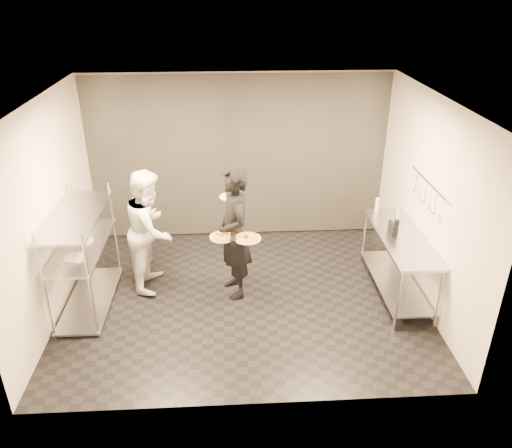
{
  "coord_description": "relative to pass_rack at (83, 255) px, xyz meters",
  "views": [
    {
      "loc": [
        -0.17,
        -5.93,
        4.13
      ],
      "look_at": [
        0.18,
        0.12,
        1.1
      ],
      "focal_mm": 35.0,
      "sensor_mm": 36.0,
      "label": 1
    }
  ],
  "objects": [
    {
      "name": "pos_monitor",
      "position": [
        4.21,
        0.07,
        0.23
      ],
      "size": [
        0.05,
        0.22,
        0.16
      ],
      "primitive_type": "cube",
      "rotation": [
        0.0,
        0.0,
        -0.02
      ],
      "color": "black",
      "rests_on": "prep_counter"
    },
    {
      "name": "room_shell",
      "position": [
        2.15,
        1.18,
        0.63
      ],
      "size": [
        5.0,
        4.0,
        2.8
      ],
      "color": "black",
      "rests_on": "ground"
    },
    {
      "name": "utensil_rail",
      "position": [
        4.58,
        0.0,
        0.78
      ],
      "size": [
        0.07,
        1.2,
        0.31
      ],
      "color": "#B7B9BE",
      "rests_on": "room_shell"
    },
    {
      "name": "bottle_green",
      "position": [
        4.2,
        0.8,
        0.26
      ],
      "size": [
        0.06,
        0.06,
        0.22
      ],
      "primitive_type": "cylinder",
      "color": "#9AA698",
      "rests_on": "prep_counter"
    },
    {
      "name": "chef",
      "position": [
        0.85,
        0.45,
        0.12
      ],
      "size": [
        0.77,
        0.93,
        1.78
      ],
      "primitive_type": "imported",
      "rotation": [
        0.0,
        0.0,
        1.46
      ],
      "color": "silver",
      "rests_on": "ground"
    },
    {
      "name": "salad_plate",
      "position": [
        1.99,
        0.48,
        0.61
      ],
      "size": [
        0.29,
        0.29,
        0.07
      ],
      "color": "silver",
      "rests_on": "waiter"
    },
    {
      "name": "pass_rack",
      "position": [
        0.0,
        0.0,
        0.0
      ],
      "size": [
        0.6,
        1.6,
        1.5
      ],
      "color": "#B7B9BE",
      "rests_on": "ground"
    },
    {
      "name": "waiter",
      "position": [
        2.03,
        0.14,
        0.19
      ],
      "size": [
        0.63,
        0.8,
        1.91
      ],
      "primitive_type": "imported",
      "rotation": [
        0.0,
        0.0,
        -1.29
      ],
      "color": "black",
      "rests_on": "ground"
    },
    {
      "name": "bottle_clear",
      "position": [
        4.45,
        0.55,
        0.24
      ],
      "size": [
        0.05,
        0.05,
        0.18
      ],
      "primitive_type": "cylinder",
      "color": "#9AA698",
      "rests_on": "prep_counter"
    },
    {
      "name": "bottle_dark",
      "position": [
        4.24,
        0.01,
        0.27
      ],
      "size": [
        0.07,
        0.07,
        0.24
      ],
      "primitive_type": "cylinder",
      "color": "black",
      "rests_on": "prep_counter"
    },
    {
      "name": "prep_counter",
      "position": [
        4.33,
        0.0,
        -0.14
      ],
      "size": [
        0.6,
        1.8,
        0.92
      ],
      "color": "#B7B9BE",
      "rests_on": "ground"
    },
    {
      "name": "pizza_plate_far",
      "position": [
        2.21,
        -0.13,
        0.26
      ],
      "size": [
        0.35,
        0.35,
        0.05
      ],
      "color": "silver",
      "rests_on": "waiter"
    },
    {
      "name": "pizza_plate_near",
      "position": [
        1.88,
        -0.04,
        0.25
      ],
      "size": [
        0.35,
        0.35,
        0.05
      ],
      "color": "silver",
      "rests_on": "waiter"
    }
  ]
}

